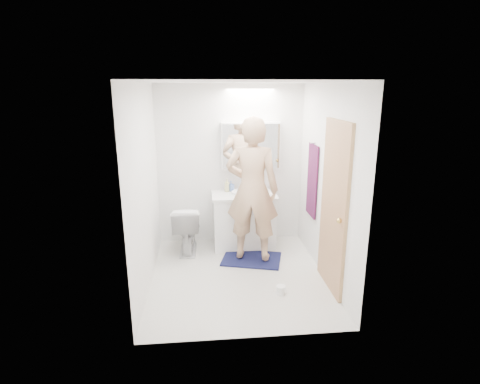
{
  "coord_description": "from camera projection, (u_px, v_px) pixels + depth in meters",
  "views": [
    {
      "loc": [
        -0.4,
        -4.36,
        2.34
      ],
      "look_at": [
        0.05,
        0.25,
        1.05
      ],
      "focal_mm": 28.21,
      "sensor_mm": 36.0,
      "label": 1
    }
  ],
  "objects": [
    {
      "name": "countertop",
      "position": [
        244.0,
        195.0,
        5.58
      ],
      "size": [
        0.95,
        0.58,
        0.04
      ],
      "primitive_type": "cube",
      "color": "silver",
      "rests_on": "vanity_cabinet"
    },
    {
      "name": "toothbrush_cup",
      "position": [
        260.0,
        188.0,
        5.74
      ],
      "size": [
        0.1,
        0.1,
        0.09
      ],
      "primitive_type": "imported",
      "rotation": [
        0.0,
        0.0,
        0.02
      ],
      "color": "#426AC7",
      "rests_on": "countertop"
    },
    {
      "name": "door_knob",
      "position": [
        339.0,
        221.0,
        4.07
      ],
      "size": [
        0.06,
        0.06,
        0.06
      ],
      "primitive_type": "sphere",
      "color": "gold",
      "rests_on": "door"
    },
    {
      "name": "towel_hook",
      "position": [
        313.0,
        143.0,
        5.04
      ],
      "size": [
        0.07,
        0.02,
        0.02
      ],
      "primitive_type": "cylinder",
      "rotation": [
        0.0,
        1.57,
        0.0
      ],
      "color": "silver",
      "rests_on": "wall_right"
    },
    {
      "name": "faucet",
      "position": [
        242.0,
        185.0,
        5.76
      ],
      "size": [
        0.02,
        0.02,
        0.16
      ],
      "primitive_type": "cylinder",
      "color": "#B6B6BB",
      "rests_on": "countertop"
    },
    {
      "name": "vanity_cabinet",
      "position": [
        244.0,
        221.0,
        5.69
      ],
      "size": [
        0.9,
        0.55,
        0.78
      ],
      "primitive_type": "cube",
      "color": "white",
      "rests_on": "floor"
    },
    {
      "name": "ceiling",
      "position": [
        238.0,
        82.0,
        4.21
      ],
      "size": [
        2.5,
        2.5,
        0.0
      ],
      "primitive_type": "plane",
      "rotation": [
        3.14,
        0.0,
        0.0
      ],
      "color": "white",
      "rests_on": "floor"
    },
    {
      "name": "wall_front",
      "position": [
        251.0,
        221.0,
        3.33
      ],
      "size": [
        2.5,
        0.0,
        2.5
      ],
      "primitive_type": "plane",
      "rotation": [
        -1.57,
        0.0,
        0.0
      ],
      "color": "white",
      "rests_on": "floor"
    },
    {
      "name": "soap_bottle_b",
      "position": [
        231.0,
        186.0,
        5.71
      ],
      "size": [
        0.1,
        0.1,
        0.16
      ],
      "primitive_type": "imported",
      "rotation": [
        0.0,
        0.0,
        -0.9
      ],
      "color": "#5B7CC3",
      "rests_on": "countertop"
    },
    {
      "name": "toilet_paper_roll",
      "position": [
        281.0,
        290.0,
        4.42
      ],
      "size": [
        0.11,
        0.11,
        0.1
      ],
      "primitive_type": "cylinder",
      "color": "white",
      "rests_on": "floor"
    },
    {
      "name": "soap_bottle_a",
      "position": [
        227.0,
        185.0,
        5.67
      ],
      "size": [
        0.08,
        0.08,
        0.2
      ],
      "primitive_type": "imported",
      "rotation": [
        0.0,
        0.0,
        0.01
      ],
      "color": "#C2C17D",
      "rests_on": "countertop"
    },
    {
      "name": "floor",
      "position": [
        238.0,
        276.0,
        4.85
      ],
      "size": [
        2.5,
        2.5,
        0.0
      ],
      "primitive_type": "plane",
      "color": "silver",
      "rests_on": "ground"
    },
    {
      "name": "wall_left",
      "position": [
        145.0,
        188.0,
        4.42
      ],
      "size": [
        0.0,
        2.5,
        2.5
      ],
      "primitive_type": "plane",
      "rotation": [
        1.57,
        0.0,
        1.57
      ],
      "color": "white",
      "rests_on": "floor"
    },
    {
      "name": "toilet",
      "position": [
        187.0,
        228.0,
        5.51
      ],
      "size": [
        0.41,
        0.7,
        0.71
      ],
      "primitive_type": "imported",
      "rotation": [
        0.0,
        0.0,
        3.12
      ],
      "color": "white",
      "rests_on": "floor"
    },
    {
      "name": "wall_back",
      "position": [
        230.0,
        165.0,
        5.73
      ],
      "size": [
        2.5,
        0.0,
        2.5
      ],
      "primitive_type": "plane",
      "rotation": [
        1.57,
        0.0,
        0.0
      ],
      "color": "white",
      "rests_on": "floor"
    },
    {
      "name": "door",
      "position": [
        334.0,
        208.0,
        4.35
      ],
      "size": [
        0.04,
        0.8,
        2.0
      ],
      "primitive_type": "cube",
      "color": "tan",
      "rests_on": "wall_right"
    },
    {
      "name": "towel",
      "position": [
        312.0,
        181.0,
        5.18
      ],
      "size": [
        0.02,
        0.42,
        1.0
      ],
      "primitive_type": "cube",
      "color": "#16133C",
      "rests_on": "wall_right"
    },
    {
      "name": "person",
      "position": [
        252.0,
        190.0,
        5.02
      ],
      "size": [
        0.81,
        0.64,
        1.95
      ],
      "primitive_type": "imported",
      "rotation": [
        0.0,
        0.0,
        2.88
      ],
      "color": "tan",
      "rests_on": "bath_rug"
    },
    {
      "name": "wall_right",
      "position": [
        327.0,
        183.0,
        4.63
      ],
      "size": [
        0.0,
        2.5,
        2.5
      ],
      "primitive_type": "plane",
      "rotation": [
        1.57,
        0.0,
        -1.57
      ],
      "color": "white",
      "rests_on": "floor"
    },
    {
      "name": "mirror_panel",
      "position": [
        251.0,
        147.0,
        5.53
      ],
      "size": [
        0.84,
        0.01,
        0.66
      ],
      "primitive_type": "cube",
      "color": "silver",
      "rests_on": "medicine_cabinet"
    },
    {
      "name": "medicine_cabinet",
      "position": [
        251.0,
        146.0,
        5.6
      ],
      "size": [
        0.88,
        0.14,
        0.7
      ],
      "primitive_type": "cube",
      "color": "white",
      "rests_on": "wall_back"
    },
    {
      "name": "sink_basin",
      "position": [
        244.0,
        192.0,
        5.6
      ],
      "size": [
        0.36,
        0.36,
        0.03
      ],
      "primitive_type": "cylinder",
      "color": "white",
      "rests_on": "countertop"
    },
    {
      "name": "bath_rug",
      "position": [
        252.0,
        259.0,
        5.3
      ],
      "size": [
        0.92,
        0.74,
        0.02
      ],
      "primitive_type": "cube",
      "rotation": [
        0.0,
        0.0,
        -0.26
      ],
      "color": "#151543",
      "rests_on": "floor"
    }
  ]
}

